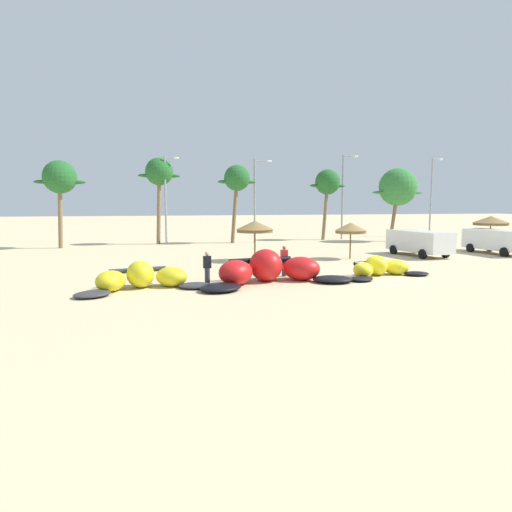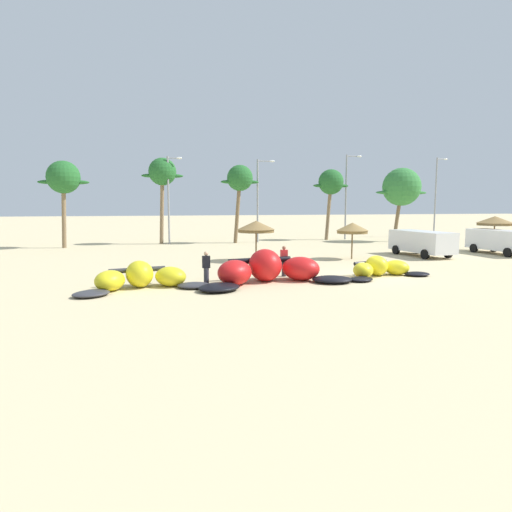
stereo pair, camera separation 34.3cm
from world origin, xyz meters
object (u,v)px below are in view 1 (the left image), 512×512
Objects in this scene: parked_van at (496,240)px; palm_leftmost at (60,178)px; kite_left at (269,270)px; person_by_umbrellas at (207,269)px; lamppost_east_center at (344,192)px; lamppost_west at (167,195)px; lamppost_east at (432,193)px; palm_center_left at (327,183)px; kite_left_of_center at (380,268)px; beach_umbrella_near_van at (255,227)px; palm_left at (159,173)px; lamppost_west_center at (256,196)px; palm_center_right at (398,187)px; kite_far_left at (142,278)px; palm_left_of_gap at (237,180)px; person_near_kites at (284,261)px; parked_car_second at (418,241)px; beach_umbrella_middle at (351,228)px; beach_umbrella_near_palms at (491,221)px.

palm_leftmost is at bearing 158.37° from parked_van.
person_by_umbrellas reaches higher than kite_left.
lamppost_west is at bearing -174.75° from lamppost_east_center.
parked_van is 0.59× the size of lamppost_east.
lamppost_west is at bearing -174.84° from palm_center_left.
kite_left_of_center is 0.97× the size of parked_van.
beach_umbrella_near_van is 0.33× the size of palm_left.
palm_center_right is at bearing -9.76° from lamppost_west_center.
kite_far_left is 24.76m from palm_left_of_gap.
lamppost_east is at bearing 34.36° from palm_center_right.
palm_center_left reaches higher than person_near_kites.
palm_left_of_gap is 24.50m from lamppost_east.
lamppost_west_center is (5.14, 22.47, 4.02)m from kite_left.
lamppost_east_center reaches higher than beach_umbrella_near_van.
lamppost_west is (-17.44, 14.07, 3.52)m from parked_car_second.
palm_center_right is (16.30, -2.15, -0.67)m from palm_left_of_gap.
palm_left_of_gap is at bearing 127.31° from parked_car_second.
beach_umbrella_middle is 0.34× the size of palm_leftmost.
kite_left is at bearing -102.87° from lamppost_west_center.
lamppost_west reaches higher than parked_van.
palm_left_of_gap is at bearing -172.27° from lamppost_east.
lamppost_west is (-4.91, 20.61, 3.79)m from person_near_kites.
beach_umbrella_near_palms is at bearing 21.99° from person_by_umbrellas.
beach_umbrella_middle is 9.20m from person_near_kites.
palm_center_left is at bearing 6.31° from palm_leftmost.
parked_car_second is at bearing -128.07° from lamppost_east.
kite_left_of_center is 33.13m from lamppost_east.
beach_umbrella_near_palms reaches higher than kite_far_left.
palm_left is at bearing 104.39° from person_near_kites.
palm_left is 0.89× the size of lamppost_east.
lamppost_east reaches higher than beach_umbrella_near_van.
parked_van is 0.65× the size of lamppost_west.
lamppost_east reaches higher than lamppost_west.
kite_left_of_center is 5.10m from person_near_kites.
lamppost_east_center reaches higher than palm_center_left.
lamppost_east_center reaches higher than person_near_kites.
lamppost_east_center is at bearing 48.48° from kite_far_left.
person_by_umbrellas is (-9.28, -0.59, 0.41)m from kite_left_of_center.
person_near_kites reaches higher than kite_far_left.
kite_left is 24.99m from palm_leftmost.
palm_leftmost is at bearing 132.69° from kite_left_of_center.
lamppost_east_center is 0.99× the size of lamppost_east.
lamppost_west_center is (-2.96, 14.83, 2.47)m from beach_umbrella_middle.
person_by_umbrellas reaches higher than kite_left_of_center.
parked_van is at bearing 17.86° from person_near_kites.
parked_van is at bearing 27.45° from kite_left_of_center.
beach_umbrella_near_palms reaches higher than person_near_kites.
lamppost_east is at bearing 42.44° from person_near_kites.
palm_leftmost is (-12.66, 20.86, 5.39)m from kite_left.
parked_car_second is at bearing -0.31° from beach_umbrella_near_van.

